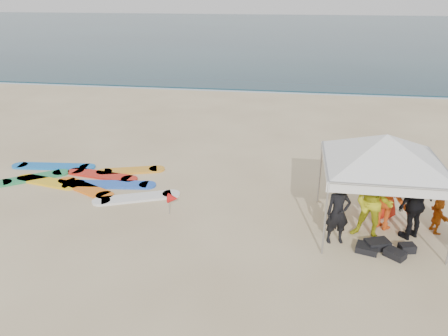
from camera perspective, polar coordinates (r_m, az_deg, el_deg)
name	(u,v)px	position (r m, az deg, el deg)	size (l,w,h in m)	color
ground	(217,258)	(10.42, -0.90, -11.64)	(120.00, 120.00, 0.00)	beige
ocean	(287,30)	(68.76, 8.19, 17.37)	(160.00, 84.00, 0.08)	#0C2633
shoreline_foam	(268,91)	(27.37, 5.80, 10.00)	(160.00, 1.20, 0.01)	silver
person_black_a	(338,213)	(10.97, 14.66, -5.66)	(0.59, 0.39, 1.62)	black
person_yellow	(373,204)	(11.29, 18.90, -4.49)	(0.93, 0.73, 1.92)	gold
person_orange_a	(387,195)	(11.96, 20.57, -3.32)	(1.21, 0.70, 1.87)	#D44712
person_black_b	(416,204)	(11.74, 23.76, -4.30)	(1.10, 0.46, 1.88)	black
person_orange_b	(388,191)	(12.58, 20.58, -2.79)	(0.77, 0.50, 1.57)	red
person_seated	(438,216)	(12.46, 26.13, -5.60)	(0.87, 0.28, 0.94)	#C95B11
canopy_tent	(387,135)	(11.20, 20.57, 4.08)	(3.94, 3.94, 2.97)	#A5A5A8
marker_pennant	(173,198)	(12.09, -6.69, -3.98)	(0.28, 0.28, 0.64)	#A5A5A8
gear_pile	(383,248)	(11.25, 20.02, -9.79)	(1.44, 0.85, 0.22)	black
surfboard_spread	(87,180)	(14.98, -17.43, -1.46)	(6.04, 3.15, 0.07)	red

